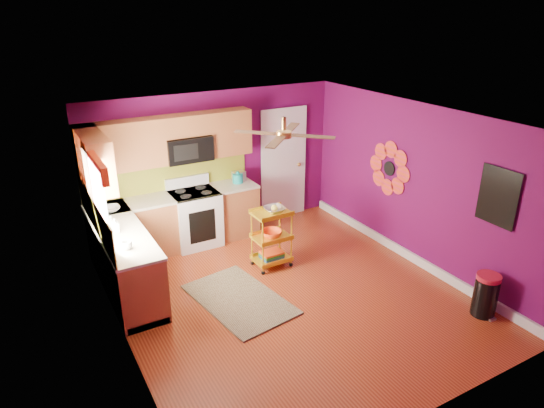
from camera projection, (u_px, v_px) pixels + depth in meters
ground at (290, 295)px, 6.85m from camera, size 5.00×5.00×0.00m
room_envelope at (293, 187)px, 6.24m from camera, size 4.54×5.04×2.52m
lower_cabinets at (155, 239)px, 7.53m from camera, size 2.81×2.31×0.94m
electric_range at (195, 217)px, 8.16m from camera, size 0.76×0.66×1.13m
upper_cabinetry at (147, 147)px, 7.35m from camera, size 2.80×2.30×1.26m
left_window at (95, 184)px, 6.02m from camera, size 0.08×1.35×1.08m
panel_door at (283, 165)px, 9.06m from camera, size 0.95×0.11×2.15m
right_wall_art at (434, 180)px, 7.03m from camera, size 0.04×2.74×1.04m
ceiling_fan at (284, 134)px, 6.13m from camera, size 1.01×1.01×0.26m
shag_rug at (239, 299)px, 6.73m from camera, size 1.21×1.73×0.02m
rolling_cart at (272, 235)px, 7.43m from camera, size 0.57×0.42×1.02m
trash_can at (486, 295)px, 6.32m from camera, size 0.35×0.36×0.59m
teal_kettle at (238, 178)px, 8.38m from camera, size 0.18×0.18×0.21m
toaster at (239, 176)px, 8.45m from camera, size 0.22×0.15×0.18m
soap_bottle_a at (115, 225)px, 6.54m from camera, size 0.09×0.09×0.21m
soap_bottle_b at (111, 222)px, 6.69m from camera, size 0.14×0.14×0.18m
counter_dish at (111, 209)px, 7.25m from camera, size 0.27×0.27×0.07m
counter_cup at (127, 245)px, 6.10m from camera, size 0.14×0.14×0.11m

